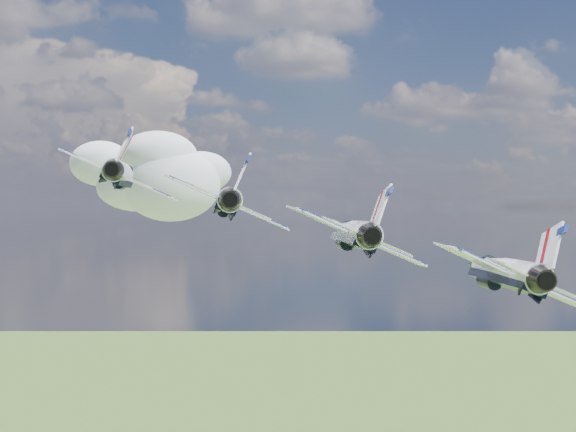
{
  "coord_description": "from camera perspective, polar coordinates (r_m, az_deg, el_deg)",
  "views": [
    {
      "loc": [
        2.79,
        -63.18,
        155.39
      ],
      "look_at": [
        13.49,
        4.19,
        154.62
      ],
      "focal_mm": 50.0,
      "sensor_mm": 36.0,
      "label": 1
    }
  ],
  "objects": [
    {
      "name": "cloud_far",
      "position": [
        234.6,
        -10.04,
        3.13
      ],
      "size": [
        53.05,
        41.68,
        20.84
      ],
      "primitive_type": "ellipsoid",
      "color": "white"
    },
    {
      "name": "jet_0",
      "position": [
        78.65,
        -11.71,
        2.98
      ],
      "size": [
        13.08,
        17.08,
        8.92
      ],
      "primitive_type": null,
      "rotation": [
        0.0,
        0.42,
        -0.06
      ],
      "color": "white"
    },
    {
      "name": "jet_1",
      "position": [
        71.33,
        -4.27,
        1.1
      ],
      "size": [
        13.08,
        17.08,
        8.92
      ],
      "primitive_type": null,
      "rotation": [
        0.0,
        0.42,
        -0.06
      ],
      "color": "white"
    },
    {
      "name": "jet_2",
      "position": [
        65.56,
        4.65,
        -1.19
      ],
      "size": [
        13.08,
        17.08,
        8.92
      ],
      "primitive_type": null,
      "rotation": [
        0.0,
        0.42,
        -0.06
      ],
      "color": "white"
    },
    {
      "name": "jet_3",
      "position": [
        61.77,
        14.99,
        -3.8
      ],
      "size": [
        13.08,
        17.08,
        8.92
      ],
      "primitive_type": null,
      "rotation": [
        0.0,
        0.42,
        -0.06
      ],
      "color": "silver"
    }
  ]
}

